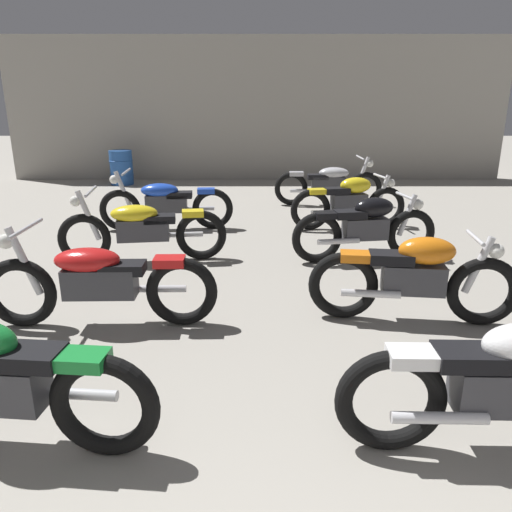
# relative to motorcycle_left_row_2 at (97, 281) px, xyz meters

# --- Properties ---
(back_wall) EXTENTS (12.96, 0.24, 3.60)m
(back_wall) POSITION_rel_motorcycle_left_row_2_xyz_m (1.48, 9.07, 1.35)
(back_wall) COLOR #9E998E
(back_wall) RESTS_ON ground
(motorcycle_left_row_2) EXTENTS (2.17, 0.68, 0.97)m
(motorcycle_left_row_2) POSITION_rel_motorcycle_left_row_2_xyz_m (0.00, 0.00, 0.00)
(motorcycle_left_row_2) COLOR black
(motorcycle_left_row_2) RESTS_ON ground
(motorcycle_left_row_3) EXTENTS (2.17, 0.69, 0.97)m
(motorcycle_left_row_3) POSITION_rel_motorcycle_left_row_2_xyz_m (-0.03, 1.93, 0.00)
(motorcycle_left_row_3) COLOR black
(motorcycle_left_row_3) RESTS_ON ground
(motorcycle_left_row_4) EXTENTS (2.17, 0.68, 0.97)m
(motorcycle_left_row_4) POSITION_rel_motorcycle_left_row_2_xyz_m (-0.02, 3.62, 0.00)
(motorcycle_left_row_4) COLOR black
(motorcycle_left_row_4) RESTS_ON ground
(motorcycle_right_row_1) EXTENTS (1.97, 0.48, 0.88)m
(motorcycle_right_row_1) POSITION_rel_motorcycle_left_row_2_xyz_m (2.92, -1.75, 0.01)
(motorcycle_right_row_1) COLOR black
(motorcycle_right_row_1) RESTS_ON ground
(motorcycle_right_row_2) EXTENTS (1.97, 0.49, 0.88)m
(motorcycle_right_row_2) POSITION_rel_motorcycle_left_row_2_xyz_m (2.96, 0.09, 0.01)
(motorcycle_right_row_2) COLOR black
(motorcycle_right_row_2) RESTS_ON ground
(motorcycle_right_row_3) EXTENTS (1.96, 0.59, 0.88)m
(motorcycle_right_row_3) POSITION_rel_motorcycle_left_row_2_xyz_m (2.91, 1.99, 0.01)
(motorcycle_right_row_3) COLOR black
(motorcycle_right_row_3) RESTS_ON ground
(motorcycle_right_row_4) EXTENTS (1.96, 0.60, 0.88)m
(motorcycle_right_row_4) POSITION_rel_motorcycle_left_row_2_xyz_m (3.00, 3.71, 0.01)
(motorcycle_right_row_4) COLOR black
(motorcycle_right_row_4) RESTS_ON ground
(motorcycle_right_row_5) EXTENTS (2.17, 0.68, 0.97)m
(motorcycle_right_row_5) POSITION_rel_motorcycle_left_row_2_xyz_m (2.93, 5.59, 0.00)
(motorcycle_right_row_5) COLOR black
(motorcycle_right_row_5) RESTS_ON ground
(oil_drum) EXTENTS (0.59, 0.59, 0.85)m
(oil_drum) POSITION_rel_motorcycle_left_row_2_xyz_m (-1.92, 8.13, -0.03)
(oil_drum) COLOR #23519E
(oil_drum) RESTS_ON ground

